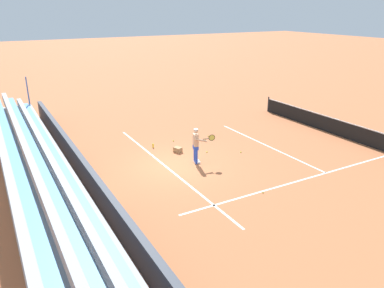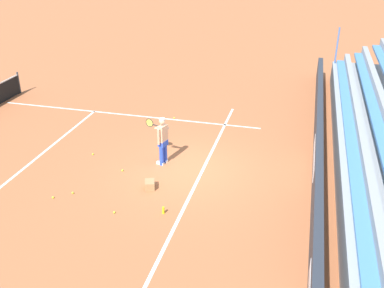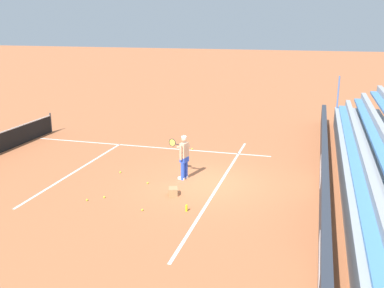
{
  "view_description": "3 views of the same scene",
  "coord_description": "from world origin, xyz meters",
  "px_view_note": "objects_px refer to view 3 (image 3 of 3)",
  "views": [
    {
      "loc": [
        14.59,
        -7.34,
        7.04
      ],
      "look_at": [
        0.69,
        0.46,
        1.21
      ],
      "focal_mm": 35.0,
      "sensor_mm": 36.0,
      "label": 1
    },
    {
      "loc": [
        -13.01,
        -3.55,
        7.51
      ],
      "look_at": [
        0.42,
        -0.03,
        0.78
      ],
      "focal_mm": 42.0,
      "sensor_mm": 36.0,
      "label": 2
    },
    {
      "loc": [
        -15.6,
        -3.8,
        5.97
      ],
      "look_at": [
        0.09,
        0.6,
        1.47
      ],
      "focal_mm": 42.0,
      "sensor_mm": 36.0,
      "label": 3
    }
  ],
  "objects_px": {
    "tennis_ball_near_player": "(142,210)",
    "tennis_ball_toward_net": "(104,197)",
    "tennis_ball_far_left": "(192,149)",
    "ball_box_cardboard": "(173,191)",
    "tennis_player": "(184,157)",
    "tennis_ball_on_baseline": "(87,200)",
    "tennis_ball_by_box": "(148,183)",
    "tennis_ball_midcourt": "(120,172)",
    "water_bottle": "(187,208)"
  },
  "relations": [
    {
      "from": "tennis_ball_midcourt",
      "to": "tennis_ball_on_baseline",
      "type": "bearing_deg",
      "value": -177.73
    },
    {
      "from": "tennis_player",
      "to": "tennis_ball_by_box",
      "type": "distance_m",
      "value": 1.7
    },
    {
      "from": "tennis_ball_near_player",
      "to": "tennis_ball_toward_net",
      "type": "xyz_separation_m",
      "value": [
        0.66,
        1.68,
        0.0
      ]
    },
    {
      "from": "tennis_ball_near_player",
      "to": "tennis_ball_midcourt",
      "type": "relative_size",
      "value": 1.0
    },
    {
      "from": "ball_box_cardboard",
      "to": "tennis_ball_by_box",
      "type": "relative_size",
      "value": 6.06
    },
    {
      "from": "tennis_ball_far_left",
      "to": "water_bottle",
      "type": "bearing_deg",
      "value": -165.73
    },
    {
      "from": "tennis_ball_toward_net",
      "to": "tennis_ball_on_baseline",
      "type": "bearing_deg",
      "value": 130.69
    },
    {
      "from": "tennis_ball_far_left",
      "to": "tennis_ball_by_box",
      "type": "bearing_deg",
      "value": 175.79
    },
    {
      "from": "tennis_player",
      "to": "tennis_ball_midcourt",
      "type": "height_order",
      "value": "tennis_player"
    },
    {
      "from": "ball_box_cardboard",
      "to": "tennis_ball_far_left",
      "type": "distance_m",
      "value": 5.8
    },
    {
      "from": "tennis_ball_near_player",
      "to": "tennis_ball_far_left",
      "type": "bearing_deg",
      "value": 2.94
    },
    {
      "from": "tennis_ball_far_left",
      "to": "tennis_ball_near_player",
      "type": "relative_size",
      "value": 1.0
    },
    {
      "from": "tennis_player",
      "to": "water_bottle",
      "type": "distance_m",
      "value": 3.19
    },
    {
      "from": "tennis_ball_far_left",
      "to": "ball_box_cardboard",
      "type": "bearing_deg",
      "value": -170.93
    },
    {
      "from": "tennis_player",
      "to": "tennis_ball_toward_net",
      "type": "height_order",
      "value": "tennis_player"
    },
    {
      "from": "tennis_player",
      "to": "ball_box_cardboard",
      "type": "distance_m",
      "value": 1.87
    },
    {
      "from": "tennis_ball_midcourt",
      "to": "water_bottle",
      "type": "bearing_deg",
      "value": -128.4
    },
    {
      "from": "tennis_player",
      "to": "tennis_ball_on_baseline",
      "type": "distance_m",
      "value": 4.06
    },
    {
      "from": "tennis_player",
      "to": "water_bottle",
      "type": "xyz_separation_m",
      "value": [
        -2.93,
        -0.97,
        -0.78
      ]
    },
    {
      "from": "tennis_ball_midcourt",
      "to": "water_bottle",
      "type": "relative_size",
      "value": 0.3
    },
    {
      "from": "tennis_ball_midcourt",
      "to": "water_bottle",
      "type": "xyz_separation_m",
      "value": [
        -2.89,
        -3.65,
        0.08
      ]
    },
    {
      "from": "tennis_ball_midcourt",
      "to": "tennis_ball_by_box",
      "type": "bearing_deg",
      "value": -119.61
    },
    {
      "from": "water_bottle",
      "to": "ball_box_cardboard",
      "type": "bearing_deg",
      "value": 34.86
    },
    {
      "from": "tennis_ball_near_player",
      "to": "water_bottle",
      "type": "relative_size",
      "value": 0.3
    },
    {
      "from": "tennis_ball_on_baseline",
      "to": "tennis_ball_midcourt",
      "type": "distance_m",
      "value": 2.99
    },
    {
      "from": "tennis_player",
      "to": "tennis_ball_by_box",
      "type": "bearing_deg",
      "value": 127.96
    },
    {
      "from": "water_bottle",
      "to": "tennis_ball_near_player",
      "type": "bearing_deg",
      "value": 104.41
    },
    {
      "from": "tennis_ball_near_player",
      "to": "water_bottle",
      "type": "distance_m",
      "value": 1.44
    },
    {
      "from": "tennis_player",
      "to": "water_bottle",
      "type": "height_order",
      "value": "tennis_player"
    },
    {
      "from": "ball_box_cardboard",
      "to": "tennis_ball_by_box",
      "type": "xyz_separation_m",
      "value": [
        0.8,
        1.28,
        -0.1
      ]
    },
    {
      "from": "water_bottle",
      "to": "tennis_ball_on_baseline",
      "type": "bearing_deg",
      "value": 91.49
    },
    {
      "from": "ball_box_cardboard",
      "to": "tennis_ball_near_player",
      "type": "relative_size",
      "value": 6.06
    },
    {
      "from": "tennis_ball_by_box",
      "to": "tennis_ball_midcourt",
      "type": "relative_size",
      "value": 1.0
    },
    {
      "from": "ball_box_cardboard",
      "to": "tennis_ball_on_baseline",
      "type": "xyz_separation_m",
      "value": [
        -1.32,
        2.68,
        -0.1
      ]
    },
    {
      "from": "ball_box_cardboard",
      "to": "tennis_ball_far_left",
      "type": "xyz_separation_m",
      "value": [
        5.73,
        0.91,
        -0.1
      ]
    },
    {
      "from": "tennis_ball_by_box",
      "to": "tennis_ball_on_baseline",
      "type": "relative_size",
      "value": 1.0
    },
    {
      "from": "tennis_player",
      "to": "tennis_ball_midcourt",
      "type": "xyz_separation_m",
      "value": [
        -0.04,
        2.68,
        -0.86
      ]
    },
    {
      "from": "ball_box_cardboard",
      "to": "tennis_ball_midcourt",
      "type": "distance_m",
      "value": 3.26
    },
    {
      "from": "tennis_ball_on_baseline",
      "to": "tennis_ball_toward_net",
      "type": "height_order",
      "value": "same"
    },
    {
      "from": "tennis_ball_near_player",
      "to": "tennis_ball_on_baseline",
      "type": "distance_m",
      "value": 2.16
    },
    {
      "from": "ball_box_cardboard",
      "to": "tennis_ball_toward_net",
      "type": "bearing_deg",
      "value": 112.62
    },
    {
      "from": "tennis_player",
      "to": "tennis_ball_by_box",
      "type": "relative_size",
      "value": 25.98
    },
    {
      "from": "tennis_player",
      "to": "ball_box_cardboard",
      "type": "bearing_deg",
      "value": -176.07
    },
    {
      "from": "tennis_ball_far_left",
      "to": "tennis_ball_toward_net",
      "type": "distance_m",
      "value": 6.78
    },
    {
      "from": "tennis_ball_near_player",
      "to": "tennis_ball_midcourt",
      "type": "distance_m",
      "value": 3.96
    },
    {
      "from": "tennis_ball_far_left",
      "to": "tennis_ball_by_box",
      "type": "relative_size",
      "value": 1.0
    },
    {
      "from": "tennis_ball_far_left",
      "to": "tennis_ball_toward_net",
      "type": "xyz_separation_m",
      "value": [
        -6.65,
        1.31,
        0.0
      ]
    },
    {
      "from": "tennis_ball_by_box",
      "to": "tennis_ball_on_baseline",
      "type": "distance_m",
      "value": 2.54
    },
    {
      "from": "tennis_player",
      "to": "tennis_ball_on_baseline",
      "type": "height_order",
      "value": "tennis_player"
    },
    {
      "from": "ball_box_cardboard",
      "to": "tennis_ball_by_box",
      "type": "height_order",
      "value": "ball_box_cardboard"
    }
  ]
}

